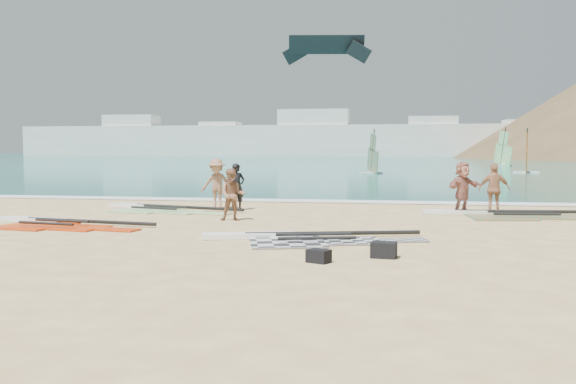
% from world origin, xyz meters
% --- Properties ---
extents(ground, '(300.00, 300.00, 0.00)m').
position_xyz_m(ground, '(0.00, 0.00, 0.00)').
color(ground, '#DEC982').
rests_on(ground, ground).
extents(sea, '(300.00, 240.00, 0.06)m').
position_xyz_m(sea, '(0.00, 132.00, 0.00)').
color(sea, '#0B524F').
rests_on(sea, ground).
extents(surf_line, '(300.00, 1.20, 0.04)m').
position_xyz_m(surf_line, '(0.00, 12.30, 0.00)').
color(surf_line, white).
rests_on(surf_line, ground).
extents(far_town, '(160.00, 8.00, 12.00)m').
position_xyz_m(far_town, '(-15.72, 150.00, 4.49)').
color(far_town, white).
rests_on(far_town, ground).
extents(rig_grey, '(5.82, 3.09, 0.20)m').
position_xyz_m(rig_grey, '(-0.22, 0.91, 0.05)').
color(rig_grey, '#262528').
rests_on(rig_grey, ground).
extents(rig_green, '(5.77, 3.03, 0.20)m').
position_xyz_m(rig_green, '(-6.62, 7.74, 0.05)').
color(rig_green, '#71CE36').
rests_on(rig_green, ground).
extents(rig_orange, '(6.49, 2.76, 0.21)m').
position_xyz_m(rig_orange, '(5.88, 7.83, 0.05)').
color(rig_orange, orange).
rests_on(rig_orange, ground).
extents(rig_red, '(5.63, 2.64, 0.20)m').
position_xyz_m(rig_red, '(-7.98, 2.73, 0.05)').
color(rig_red, red).
rests_on(rig_red, ground).
extents(gear_bag_near, '(0.57, 0.44, 0.34)m').
position_xyz_m(gear_bag_near, '(2.06, -1.29, 0.17)').
color(gear_bag_near, black).
rests_on(gear_bag_near, ground).
extents(gear_bag_far, '(0.54, 0.47, 0.27)m').
position_xyz_m(gear_bag_far, '(0.77, -2.10, 0.13)').
color(gear_bag_far, black).
rests_on(gear_bag_far, ground).
extents(person_wetsuit, '(0.74, 0.74, 1.74)m').
position_xyz_m(person_wetsuit, '(-3.62, 8.22, 0.87)').
color(person_wetsuit, black).
rests_on(person_wetsuit, ground).
extents(beachgoer_left, '(0.90, 0.76, 1.66)m').
position_xyz_m(beachgoer_left, '(-2.89, 4.80, 0.83)').
color(beachgoer_left, '#9A694C').
rests_on(beachgoer_left, ground).
extents(beachgoer_mid, '(1.27, 0.77, 1.91)m').
position_xyz_m(beachgoer_mid, '(-4.53, 8.62, 0.96)').
color(beachgoer_mid, '#996C51').
rests_on(beachgoer_mid, ground).
extents(beachgoer_back, '(1.07, 0.49, 1.79)m').
position_xyz_m(beachgoer_back, '(5.59, 8.12, 0.90)').
color(beachgoer_back, tan).
rests_on(beachgoer_back, ground).
extents(beachgoer_right, '(1.59, 1.59, 1.83)m').
position_xyz_m(beachgoer_right, '(4.56, 8.59, 0.92)').
color(beachgoer_right, '#B06A58').
rests_on(beachgoer_right, ground).
extents(windsurfer_left, '(2.24, 2.46, 3.97)m').
position_xyz_m(windsurfer_left, '(-0.08, 41.79, 1.19)').
color(windsurfer_left, white).
rests_on(windsurfer_left, ground).
extents(windsurfer_centre, '(2.34, 2.73, 4.12)m').
position_xyz_m(windsurfer_centre, '(13.58, 46.09, 1.22)').
color(windsurfer_centre, white).
rests_on(windsurfer_centre, ground).
extents(windsurfer_right, '(2.65, 2.76, 4.85)m').
position_xyz_m(windsurfer_right, '(14.71, 67.42, 1.38)').
color(windsurfer_right, white).
rests_on(windsurfer_right, ground).
extents(kitesurf_kite, '(7.74, 1.90, 2.50)m').
position_xyz_m(kitesurf_kite, '(-4.12, 41.14, 11.03)').
color(kitesurf_kite, black).
rests_on(kitesurf_kite, ground).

